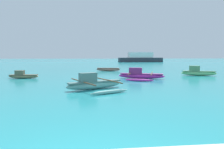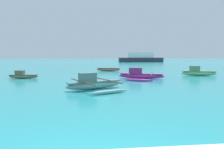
# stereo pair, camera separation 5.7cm
# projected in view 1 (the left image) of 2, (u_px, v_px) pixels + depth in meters

# --- Properties ---
(moored_boat_0) EXTENTS (3.66, 4.35, 1.01)m
(moored_boat_0) POSITION_uv_depth(u_px,v_px,m) (94.00, 84.00, 12.03)
(moored_boat_0) COLOR #75B2AA
(moored_boat_0) RESTS_ON ground_plane
(moored_boat_1) EXTENTS (2.64, 0.73, 0.70)m
(moored_boat_1) POSITION_uv_depth(u_px,v_px,m) (23.00, 76.00, 17.64)
(moored_boat_1) COLOR #90885F
(moored_boat_1) RESTS_ON ground_plane
(moored_boat_2) EXTENTS (3.39, 1.57, 0.99)m
(moored_boat_2) POSITION_uv_depth(u_px,v_px,m) (198.00, 72.00, 20.03)
(moored_boat_2) COLOR #85DF8C
(moored_boat_2) RESTS_ON ground_plane
(moored_boat_3) EXTENTS (3.14, 1.21, 0.42)m
(moored_boat_3) POSITION_uv_depth(u_px,v_px,m) (108.00, 69.00, 25.74)
(moored_boat_3) COLOR #AC7462
(moored_boat_3) RESTS_ON ground_plane
(moored_boat_4) EXTENTS (3.97, 4.57, 0.95)m
(moored_boat_4) POSITION_uv_depth(u_px,v_px,m) (140.00, 75.00, 17.49)
(moored_boat_4) COLOR #D530AA
(moored_boat_4) RESTS_ON ground_plane
(distant_ferry) EXTENTS (13.27, 2.92, 2.92)m
(distant_ferry) POSITION_uv_depth(u_px,v_px,m) (140.00, 58.00, 60.63)
(distant_ferry) COLOR #2D333D
(distant_ferry) RESTS_ON ground_plane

